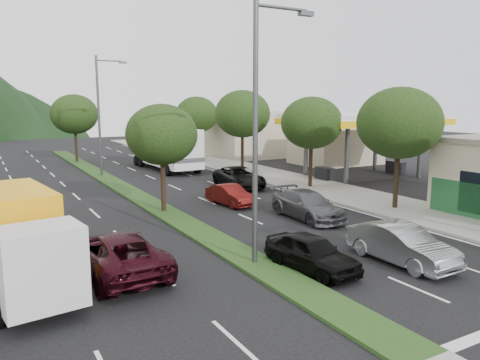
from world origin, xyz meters
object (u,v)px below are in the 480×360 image
streetlight_near (260,119)px  tree_r_c (312,123)px  suv_maroon (117,253)px  car_queue_c (230,195)px  motorhome (166,147)px  tree_r_b (399,123)px  streetlight_mid (101,110)px  tree_r_e (197,115)px  tree_med_far (74,114)px  sedan_silver (401,244)px  tree_med_near (162,135)px  tree_r_d (242,114)px  box_truck (18,244)px  car_queue_a (312,253)px  car_queue_d (239,177)px  car_queue_b (308,205)px

streetlight_near → tree_r_c: bearing=45.5°
tree_r_c → suv_maroon: bearing=-148.4°
car_queue_c → motorhome: 16.78m
tree_r_b → streetlight_mid: size_ratio=0.69×
car_queue_c → streetlight_near: bearing=-118.7°
streetlight_mid → suv_maroon: 24.40m
tree_r_e → tree_med_far: (-12.00, 4.00, 0.11)m
suv_maroon → sedan_silver: bearing=153.9°
tree_med_near → tree_r_d: bearing=45.0°
tree_r_e → box_truck: (-20.08, -30.18, -3.33)m
tree_r_e → streetlight_mid: (-11.79, -7.00, 0.69)m
box_truck → motorhome: (14.38, 24.63, 0.52)m
streetlight_mid → tree_r_e: bearing=30.7°
car_queue_a → tree_med_near: bearing=90.7°
car_queue_a → tree_r_c: bearing=45.7°
tree_r_d → box_truck: 28.69m
car_queue_a → car_queue_d: car_queue_d is taller
tree_r_b → streetlight_mid: bearing=119.3°
tree_r_d → car_queue_a: bearing=-114.0°
car_queue_c → motorhome: (2.08, 16.58, 1.46)m
tree_med_far → car_queue_a: 37.88m
motorhome → car_queue_d: bearing=-85.5°
car_queue_c → car_queue_d: (3.44, 5.00, 0.13)m
tree_med_far → streetlight_near: bearing=-89.7°
box_truck → tree_r_c: bearing=-160.7°
motorhome → tree_med_near: bearing=-113.2°
tree_med_far → tree_r_d: bearing=-49.4°
tree_r_c → tree_r_d: bearing=90.0°
streetlight_near → streetlight_mid: bearing=90.0°
motorhome → streetlight_near: bearing=-105.2°
tree_r_c → motorhome: tree_r_c is taller
tree_med_near → car_queue_b: bearing=-39.3°
tree_r_c → car_queue_c: (-7.78, -2.13, -4.13)m
tree_r_d → motorhome: tree_r_d is taller
tree_med_near → car_queue_c: (4.22, -0.13, -3.81)m
suv_maroon → streetlight_near: bearing=159.5°
car_queue_c → car_queue_b: bearing=-74.2°
tree_r_e → streetlight_mid: 13.73m
tree_r_d → car_queue_d: 9.45m
tree_med_near → motorhome: bearing=69.0°
tree_r_d → tree_med_far: bearing=130.6°
tree_r_e → box_truck: size_ratio=0.97×
streetlight_near → car_queue_b: streetlight_near is taller
car_queue_c → box_truck: 14.72m
streetlight_mid → sedan_silver: size_ratio=2.17×
tree_r_d → sedan_silver: tree_r_d is taller
tree_r_d → tree_med_near: size_ratio=1.19×
tree_r_d → car_queue_c: size_ratio=1.90×
tree_med_near → streetlight_mid: size_ratio=0.60×
sedan_silver → tree_r_b: bearing=43.2°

